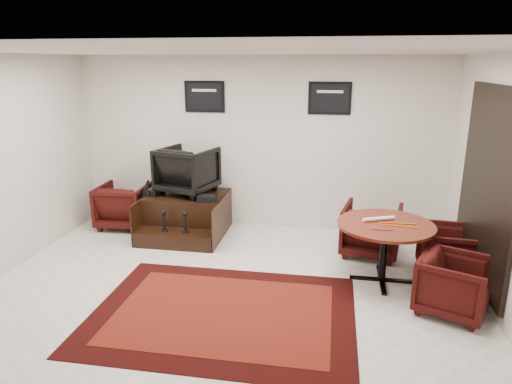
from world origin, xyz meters
TOP-DOWN VIEW (x-y plane):
  - ground at (0.00, 0.00)m, footprint 6.00×6.00m
  - room_shell at (0.41, 0.12)m, footprint 6.02×5.02m
  - area_rug at (0.07, -0.40)m, footprint 2.88×2.16m
  - shine_podium at (-1.10, 1.91)m, footprint 1.25×1.29m
  - shine_chair at (-1.10, 2.05)m, footprint 0.98×0.95m
  - shoes_pair at (-1.59, 1.86)m, footprint 0.28×0.31m
  - polish_kit at (-0.67, 1.64)m, footprint 0.29×0.21m
  - umbrella_black at (-1.81, 1.81)m, footprint 0.35×0.13m
  - umbrella_hooked at (-1.86, 1.90)m, footprint 0.33×0.12m
  - armchair_side at (-2.23, 2.05)m, footprint 0.81×0.76m
  - meeting_table at (1.87, 0.71)m, footprint 1.18×1.18m
  - table_chair_back at (1.78, 1.56)m, footprint 0.91×0.87m
  - table_chair_window at (2.72, 1.03)m, footprint 0.71×0.75m
  - table_chair_corner at (2.56, 0.06)m, footprint 0.89×0.91m
  - paper_roll at (1.79, 0.80)m, footprint 0.41×0.21m
  - table_clutter at (1.97, 0.63)m, footprint 0.57×0.30m

SIDE VIEW (x-z plane):
  - ground at x=0.00m, z-range 0.00..0.00m
  - area_rug at x=0.07m, z-range 0.00..0.01m
  - shine_podium at x=-1.10m, z-range -0.02..0.62m
  - table_chair_window at x=2.72m, z-range 0.00..0.72m
  - table_chair_corner at x=2.56m, z-range 0.00..0.72m
  - armchair_side at x=-2.23m, z-range 0.00..0.81m
  - table_chair_back at x=1.78m, z-range 0.00..0.81m
  - umbrella_hooked at x=-1.86m, z-range 0.00..0.89m
  - umbrella_black at x=-1.81m, z-range 0.00..0.93m
  - meeting_table at x=1.87m, z-range 0.29..1.07m
  - polish_kit at x=-0.67m, z-range 0.64..0.74m
  - shoes_pair at x=-1.59m, z-range 0.64..0.74m
  - table_clutter at x=1.97m, z-range 0.77..0.79m
  - paper_roll at x=1.79m, z-range 0.77..0.82m
  - shine_chair at x=-1.10m, z-range 0.64..1.47m
  - room_shell at x=0.41m, z-range 0.38..3.19m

